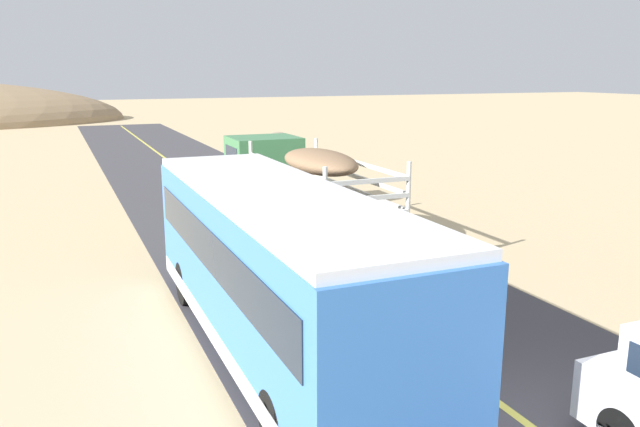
{
  "coord_description": "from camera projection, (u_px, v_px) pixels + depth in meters",
  "views": [
    {
      "loc": [
        -6.36,
        -6.73,
        5.33
      ],
      "look_at": [
        0.0,
        8.25,
        1.64
      ],
      "focal_mm": 35.42,
      "sensor_mm": 36.0,
      "label": 1
    }
  ],
  "objects": [
    {
      "name": "road_centre_line",
      "position": [
        531.0,
        426.0,
        9.64
      ],
      "size": [
        0.16,
        117.6,
        0.0
      ],
      "primitive_type": "cube",
      "color": "#D8CC4C",
      "rests_on": "road_surface"
    },
    {
      "name": "bus",
      "position": [
        276.0,
        266.0,
        11.86
      ],
      "size": [
        2.54,
        10.0,
        3.21
      ],
      "color": "#3872C6",
      "rests_on": "road_surface"
    },
    {
      "name": "road_surface",
      "position": [
        531.0,
        427.0,
        9.64
      ],
      "size": [
        8.0,
        120.0,
        0.02
      ],
      "primitive_type": "cube",
      "color": "#423F44",
      "rests_on": "ground"
    },
    {
      "name": "boulder_far_horizon",
      "position": [
        278.0,
        143.0,
        41.01
      ],
      "size": [
        1.81,
        2.02,
        1.47
      ],
      "primitive_type": "ellipsoid",
      "color": "gray",
      "rests_on": "ground"
    },
    {
      "name": "livestock_truck",
      "position": [
        283.0,
        175.0,
        21.87
      ],
      "size": [
        2.53,
        9.7,
        3.02
      ],
      "color": "#3F7F4C",
      "rests_on": "road_surface"
    }
  ]
}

